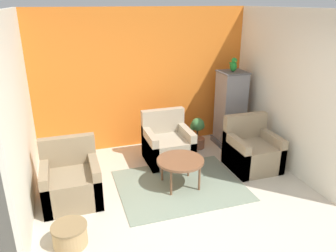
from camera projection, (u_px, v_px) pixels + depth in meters
ground_plane at (206, 237)px, 4.08m from camera, size 20.00×20.00×0.00m
wall_back_accent at (143, 80)px, 6.30m from camera, size 4.23×0.06×2.65m
wall_left at (19, 116)px, 4.33m from camera, size 0.06×3.02×2.65m
wall_right at (285, 90)px, 5.54m from camera, size 0.06×3.02×2.65m
area_rug at (180, 185)px, 5.21m from camera, size 1.94×1.55×0.01m
coffee_table at (180, 162)px, 5.06m from camera, size 0.73×0.73×0.46m
armchair_left at (71, 182)px, 4.73m from camera, size 0.80×0.77×0.90m
armchair_right at (252, 152)px, 5.68m from camera, size 0.80×0.77×0.90m
armchair_middle at (168, 145)px, 5.93m from camera, size 0.80×0.77×0.90m
birdcage at (230, 109)px, 6.50m from camera, size 0.55×0.55×1.49m
parrot at (233, 65)px, 6.19m from camera, size 0.12×0.23×0.27m
potted_plant at (197, 132)px, 6.45m from camera, size 0.29×0.29×0.62m
wicker_basket at (70, 234)px, 3.90m from camera, size 0.43×0.43×0.27m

